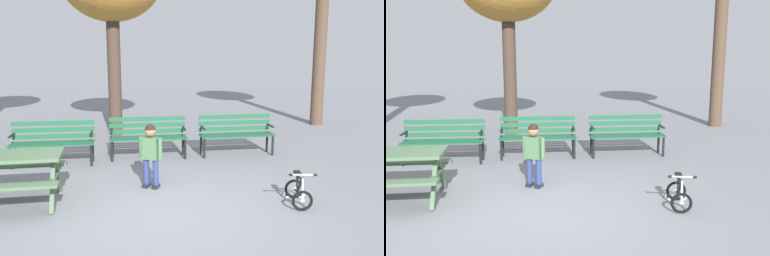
{
  "view_description": "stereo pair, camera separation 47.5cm",
  "coord_description": "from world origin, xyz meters",
  "views": [
    {
      "loc": [
        -0.72,
        -5.51,
        2.28
      ],
      "look_at": [
        0.78,
        1.89,
        0.85
      ],
      "focal_mm": 39.62,
      "sensor_mm": 36.0,
      "label": 1
    },
    {
      "loc": [
        -0.25,
        -5.59,
        2.28
      ],
      "look_at": [
        0.78,
        1.89,
        0.85
      ],
      "focal_mm": 39.62,
      "sensor_mm": 36.0,
      "label": 2
    }
  ],
  "objects": [
    {
      "name": "kids_bicycle",
      "position": [
        2.01,
        0.02,
        0.2
      ],
      "size": [
        0.46,
        0.61,
        0.54
      ],
      "color": "black",
      "rests_on": "ground"
    },
    {
      "name": "park_bench_far_left",
      "position": [
        -1.79,
        3.04,
        0.51
      ],
      "size": [
        1.62,
        0.54,
        0.85
      ],
      "color": "#195133",
      "rests_on": "ground"
    },
    {
      "name": "ground",
      "position": [
        0.0,
        0.0,
        0.0
      ],
      "size": [
        36.0,
        36.0,
        0.0
      ],
      "primitive_type": "plane",
      "color": "slate"
    },
    {
      "name": "child_standing",
      "position": [
        -0.05,
        1.21,
        0.63
      ],
      "size": [
        0.36,
        0.27,
        1.07
      ],
      "color": "navy",
      "rests_on": "ground"
    },
    {
      "name": "park_bench_left",
      "position": [
        0.11,
        3.2,
        0.51
      ],
      "size": [
        1.62,
        0.54,
        0.85
      ],
      "color": "#195133",
      "rests_on": "ground"
    },
    {
      "name": "park_bench_right",
      "position": [
        2.01,
        3.12,
        0.51
      ],
      "size": [
        1.61,
        0.51,
        0.85
      ],
      "color": "#195133",
      "rests_on": "ground"
    }
  ]
}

